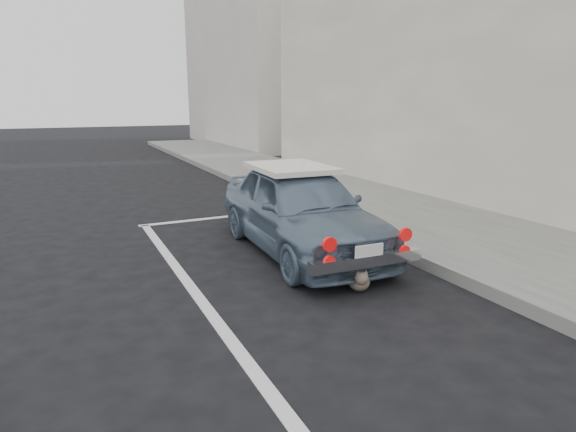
# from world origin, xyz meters

# --- Properties ---
(sidewalk) EXTENTS (2.80, 40.00, 0.15)m
(sidewalk) POSITION_xyz_m (3.20, 2.00, 0.07)
(sidewalk) COLOR #63635E
(sidewalk) RESTS_ON ground
(building_far) EXTENTS (3.50, 10.00, 8.00)m
(building_far) POSITION_xyz_m (6.35, 20.00, 4.00)
(building_far) COLOR beige
(building_far) RESTS_ON ground
(pline_front) EXTENTS (3.00, 0.12, 0.01)m
(pline_front) POSITION_xyz_m (0.50, 6.50, 0.00)
(pline_front) COLOR silver
(pline_front) RESTS_ON ground
(pline_side) EXTENTS (0.12, 7.00, 0.01)m
(pline_side) POSITION_xyz_m (-0.90, 3.00, 0.00)
(pline_side) COLOR silver
(pline_side) RESTS_ON ground
(retro_coupe) EXTENTS (1.54, 3.51, 1.17)m
(retro_coupe) POSITION_xyz_m (0.80, 4.17, 0.59)
(retro_coupe) COLOR slate
(retro_coupe) RESTS_ON ground
(cat) EXTENTS (0.38, 0.51, 0.30)m
(cat) POSITION_xyz_m (0.73, 2.63, 0.14)
(cat) COLOR #695C50
(cat) RESTS_ON ground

